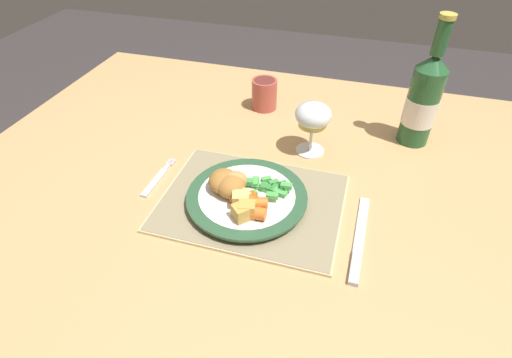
{
  "coord_description": "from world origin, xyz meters",
  "views": [
    {
      "loc": [
        0.15,
        -0.63,
        1.29
      ],
      "look_at": [
        -0.02,
        -0.03,
        0.78
      ],
      "focal_mm": 28.0,
      "sensor_mm": 36.0,
      "label": 1
    }
  ],
  "objects": [
    {
      "name": "roast_potatoes",
      "position": [
        -0.03,
        -0.11,
        0.78
      ],
      "size": [
        0.06,
        0.08,
        0.03
      ],
      "color": "#E5BC66",
      "rests_on": "dinner_plate"
    },
    {
      "name": "ground_plane",
      "position": [
        0.0,
        0.0,
        0.0
      ],
      "size": [
        6.0,
        6.0,
        0.0
      ],
      "primitive_type": "plane",
      "color": "#383333"
    },
    {
      "name": "dinner_plate",
      "position": [
        -0.03,
        -0.07,
        0.76
      ],
      "size": [
        0.24,
        0.24,
        0.02
      ],
      "color": "white",
      "rests_on": "placemat"
    },
    {
      "name": "bottle",
      "position": [
        0.29,
        0.26,
        0.85
      ],
      "size": [
        0.07,
        0.07,
        0.3
      ],
      "color": "#23562D",
      "rests_on": "dining_table"
    },
    {
      "name": "green_beans_pile",
      "position": [
        0.0,
        -0.05,
        0.77
      ],
      "size": [
        0.1,
        0.08,
        0.02
      ],
      "color": "green",
      "rests_on": "dinner_plate"
    },
    {
      "name": "table_knife",
      "position": [
        0.19,
        -0.12,
        0.74
      ],
      "size": [
        0.02,
        0.22,
        0.01
      ],
      "color": "silver",
      "rests_on": "dining_table"
    },
    {
      "name": "fork",
      "position": [
        -0.24,
        -0.05,
        0.74
      ],
      "size": [
        0.02,
        0.13,
        0.01
      ],
      "color": "silver",
      "rests_on": "dining_table"
    },
    {
      "name": "placemat",
      "position": [
        -0.02,
        -0.06,
        0.74
      ],
      "size": [
        0.36,
        0.27,
        0.01
      ],
      "color": "#CCB789",
      "rests_on": "dining_table"
    },
    {
      "name": "breaded_croquettes",
      "position": [
        -0.07,
        -0.07,
        0.79
      ],
      "size": [
        0.09,
        0.08,
        0.04
      ],
      "color": "tan",
      "rests_on": "dinner_plate"
    },
    {
      "name": "drinking_cup",
      "position": [
        -0.1,
        0.32,
        0.78
      ],
      "size": [
        0.07,
        0.07,
        0.08
      ],
      "color": "#B24C42",
      "rests_on": "dining_table"
    },
    {
      "name": "wine_glass",
      "position": [
        0.06,
        0.15,
        0.83
      ],
      "size": [
        0.08,
        0.08,
        0.13
      ],
      "color": "silver",
      "rests_on": "dining_table"
    },
    {
      "name": "dining_table",
      "position": [
        0.0,
        0.0,
        0.66
      ],
      "size": [
        1.41,
        1.09,
        0.74
      ],
      "color": "tan",
      "rests_on": "ground"
    },
    {
      "name": "glazed_carrots",
      "position": [
        -0.01,
        -0.1,
        0.78
      ],
      "size": [
        0.08,
        0.07,
        0.02
      ],
      "color": "#CC5119",
      "rests_on": "dinner_plate"
    }
  ]
}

